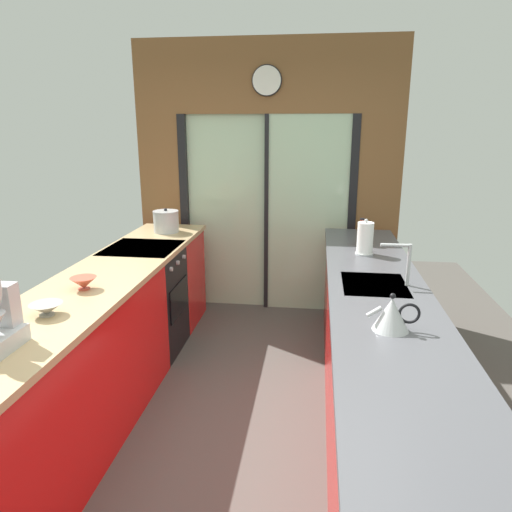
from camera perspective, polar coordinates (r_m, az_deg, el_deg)
ground_plane at (r=3.55m, az=-2.09°, el=-16.88°), size 5.04×7.60×0.02m
back_wall_unit at (r=4.79m, az=1.34°, el=11.17°), size 2.64×0.12×2.70m
left_counter_run at (r=3.19m, az=-20.36°, el=-12.02°), size 0.62×3.80×0.92m
right_counter_run at (r=3.04m, az=14.48°, el=-13.04°), size 0.62×3.80×0.92m
sink_faucet at (r=3.05m, az=17.50°, el=-0.22°), size 0.19×0.02×0.27m
oven_range at (r=4.13m, az=-13.23°, el=-5.23°), size 0.60×0.60×0.92m
mixing_bowl_near at (r=2.73m, az=-24.09°, el=-5.88°), size 0.17×0.17×0.07m
mixing_bowl_far at (r=3.07m, az=-20.18°, el=-3.08°), size 0.16×0.16×0.08m
stock_pot at (r=4.50m, az=-10.85°, el=4.15°), size 0.24×0.24×0.23m
kettle at (r=2.40m, az=16.13°, el=-6.79°), size 0.26×0.18×0.19m
soap_bottle at (r=4.05m, az=12.66°, el=2.67°), size 0.07×0.07×0.23m
paper_towel_roll at (r=3.74m, az=13.09°, el=2.07°), size 0.14×0.14×0.28m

